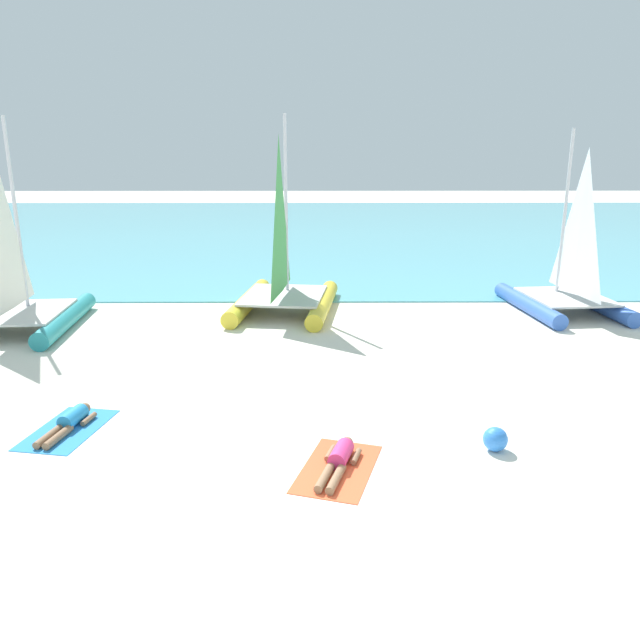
{
  "coord_description": "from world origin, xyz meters",
  "views": [
    {
      "loc": [
        -0.1,
        -8.34,
        5.0
      ],
      "look_at": [
        0.0,
        5.31,
        1.2
      ],
      "focal_mm": 34.42,
      "sensor_mm": 36.0,
      "label": 1
    }
  ],
  "objects_px": {
    "sailboat_blue": "(566,286)",
    "sunbather_right": "(339,460)",
    "sailboat_teal": "(19,300)",
    "sailboat_yellow": "(284,284)",
    "towel_right": "(338,468)",
    "towel_left": "(68,429)",
    "beach_ball": "(495,439)",
    "sunbather_left": "(69,422)"
  },
  "relations": [
    {
      "from": "sunbather_left",
      "to": "sunbather_right",
      "type": "distance_m",
      "value": 5.17
    },
    {
      "from": "sailboat_yellow",
      "to": "sunbather_left",
      "type": "relative_size",
      "value": 3.88
    },
    {
      "from": "sailboat_teal",
      "to": "sunbather_right",
      "type": "bearing_deg",
      "value": -46.72
    },
    {
      "from": "sailboat_blue",
      "to": "beach_ball",
      "type": "xyz_separation_m",
      "value": [
        -4.82,
        -9.29,
        -0.63
      ]
    },
    {
      "from": "beach_ball",
      "to": "towel_right",
      "type": "bearing_deg",
      "value": -167.39
    },
    {
      "from": "sailboat_blue",
      "to": "sailboat_yellow",
      "type": "bearing_deg",
      "value": 173.81
    },
    {
      "from": "sailboat_teal",
      "to": "sailboat_yellow",
      "type": "distance_m",
      "value": 7.68
    },
    {
      "from": "sailboat_blue",
      "to": "sunbather_left",
      "type": "distance_m",
      "value": 15.03
    },
    {
      "from": "sailboat_yellow",
      "to": "towel_left",
      "type": "xyz_separation_m",
      "value": [
        -3.59,
        -8.5,
        -0.9
      ]
    },
    {
      "from": "sailboat_yellow",
      "to": "towel_left",
      "type": "distance_m",
      "value": 9.27
    },
    {
      "from": "sailboat_blue",
      "to": "towel_left",
      "type": "height_order",
      "value": "sailboat_blue"
    },
    {
      "from": "towel_left",
      "to": "beach_ball",
      "type": "bearing_deg",
      "value": -6.45
    },
    {
      "from": "sailboat_blue",
      "to": "sunbather_right",
      "type": "distance_m",
      "value": 12.4
    },
    {
      "from": "towel_left",
      "to": "beach_ball",
      "type": "xyz_separation_m",
      "value": [
        7.67,
        -0.87,
        0.21
      ]
    },
    {
      "from": "sailboat_teal",
      "to": "towel_right",
      "type": "relative_size",
      "value": 3.1
    },
    {
      "from": "sailboat_blue",
      "to": "towel_left",
      "type": "xyz_separation_m",
      "value": [
        -12.49,
        -8.42,
        -0.83
      ]
    },
    {
      "from": "sailboat_teal",
      "to": "sunbather_left",
      "type": "bearing_deg",
      "value": -63.92
    },
    {
      "from": "towel_left",
      "to": "towel_right",
      "type": "relative_size",
      "value": 1.0
    },
    {
      "from": "towel_left",
      "to": "towel_right",
      "type": "bearing_deg",
      "value": -16.63
    },
    {
      "from": "sunbather_left",
      "to": "towel_right",
      "type": "bearing_deg",
      "value": -7.56
    },
    {
      "from": "sailboat_blue",
      "to": "sailboat_teal",
      "type": "height_order",
      "value": "sailboat_teal"
    },
    {
      "from": "sailboat_blue",
      "to": "sunbather_left",
      "type": "height_order",
      "value": "sailboat_blue"
    },
    {
      "from": "towel_right",
      "to": "sailboat_yellow",
      "type": "bearing_deg",
      "value": 97.72
    },
    {
      "from": "towel_left",
      "to": "sunbather_left",
      "type": "xyz_separation_m",
      "value": [
        0.01,
        0.07,
        0.13
      ]
    },
    {
      "from": "sailboat_teal",
      "to": "sailboat_yellow",
      "type": "relative_size",
      "value": 0.97
    },
    {
      "from": "sailboat_teal",
      "to": "sailboat_yellow",
      "type": "bearing_deg",
      "value": 10.24
    },
    {
      "from": "sailboat_blue",
      "to": "sailboat_teal",
      "type": "distance_m",
      "value": 16.42
    },
    {
      "from": "sailboat_teal",
      "to": "towel_right",
      "type": "xyz_separation_m",
      "value": [
        8.77,
        -8.02,
        -0.87
      ]
    },
    {
      "from": "towel_right",
      "to": "sunbather_right",
      "type": "distance_m",
      "value": 0.14
    },
    {
      "from": "sunbather_right",
      "to": "beach_ball",
      "type": "height_order",
      "value": "beach_ball"
    },
    {
      "from": "towel_left",
      "to": "sunbather_right",
      "type": "xyz_separation_m",
      "value": [
        4.96,
        -1.41,
        0.13
      ]
    },
    {
      "from": "sailboat_yellow",
      "to": "sunbather_left",
      "type": "bearing_deg",
      "value": -105.92
    },
    {
      "from": "sunbather_right",
      "to": "sunbather_left",
      "type": "bearing_deg",
      "value": -179.78
    },
    {
      "from": "sailboat_yellow",
      "to": "towel_right",
      "type": "height_order",
      "value": "sailboat_yellow"
    },
    {
      "from": "sailboat_yellow",
      "to": "towel_right",
      "type": "relative_size",
      "value": 3.19
    },
    {
      "from": "sailboat_blue",
      "to": "beach_ball",
      "type": "height_order",
      "value": "sailboat_blue"
    },
    {
      "from": "sailboat_teal",
      "to": "beach_ball",
      "type": "height_order",
      "value": "sailboat_teal"
    },
    {
      "from": "sailboat_yellow",
      "to": "sunbather_right",
      "type": "bearing_deg",
      "value": -75.04
    },
    {
      "from": "towel_left",
      "to": "sunbather_left",
      "type": "bearing_deg",
      "value": 80.2
    },
    {
      "from": "towel_left",
      "to": "sunbather_right",
      "type": "height_order",
      "value": "sunbather_right"
    },
    {
      "from": "sailboat_blue",
      "to": "sunbather_right",
      "type": "bearing_deg",
      "value": -133.07
    },
    {
      "from": "beach_ball",
      "to": "sunbather_left",
      "type": "bearing_deg",
      "value": 173.05
    }
  ]
}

